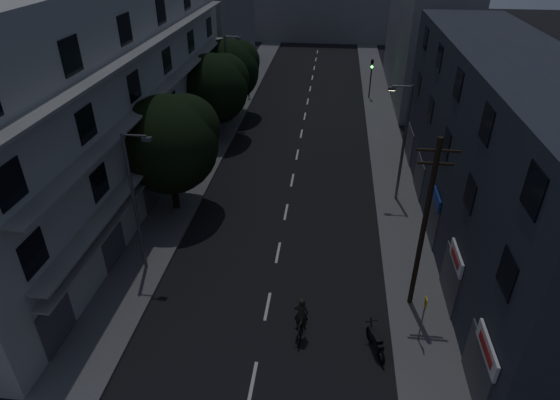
% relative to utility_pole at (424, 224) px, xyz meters
% --- Properties ---
extents(ground, '(160.00, 160.00, 0.00)m').
position_rel_utility_pole_xyz_m(ground, '(-7.14, 17.50, -4.87)').
color(ground, black).
rests_on(ground, ground).
extents(sidewalk_left, '(3.00, 90.00, 0.15)m').
position_rel_utility_pole_xyz_m(sidewalk_left, '(-14.64, 17.50, -4.79)').
color(sidewalk_left, '#565659').
rests_on(sidewalk_left, ground).
extents(sidewalk_right, '(3.00, 90.00, 0.15)m').
position_rel_utility_pole_xyz_m(sidewalk_right, '(0.36, 17.50, -4.79)').
color(sidewalk_right, '#565659').
rests_on(sidewalk_right, ground).
extents(lane_markings, '(0.15, 60.50, 0.01)m').
position_rel_utility_pole_xyz_m(lane_markings, '(-7.14, 23.75, -4.86)').
color(lane_markings, beige).
rests_on(lane_markings, ground).
extents(building_left, '(7.00, 36.00, 14.00)m').
position_rel_utility_pole_xyz_m(building_left, '(-19.12, 10.50, 2.13)').
color(building_left, '#ADACA7').
rests_on(building_left, ground).
extents(building_right, '(6.19, 28.00, 11.00)m').
position_rel_utility_pole_xyz_m(building_right, '(4.85, 6.49, 0.63)').
color(building_right, '#282B36').
rests_on(building_right, ground).
extents(building_far_left, '(6.00, 20.00, 16.00)m').
position_rel_utility_pole_xyz_m(building_far_left, '(-19.14, 40.50, 3.13)').
color(building_far_left, slate).
rests_on(building_far_left, ground).
extents(building_far_right, '(6.00, 20.00, 13.00)m').
position_rel_utility_pole_xyz_m(building_far_right, '(4.86, 34.50, 1.63)').
color(building_far_right, slate).
rests_on(building_far_right, ground).
extents(building_far_end, '(24.00, 8.00, 10.00)m').
position_rel_utility_pole_xyz_m(building_far_end, '(-7.14, 62.50, 0.13)').
color(building_far_end, slate).
rests_on(building_far_end, ground).
extents(tree_near, '(6.25, 6.25, 7.71)m').
position_rel_utility_pole_xyz_m(tree_near, '(-14.45, 7.59, 0.11)').
color(tree_near, black).
rests_on(tree_near, sidewalk_left).
extents(tree_mid, '(5.94, 5.94, 7.30)m').
position_rel_utility_pole_xyz_m(tree_mid, '(-14.56, 19.70, -0.15)').
color(tree_mid, black).
rests_on(tree_mid, sidewalk_left).
extents(tree_far, '(5.89, 5.89, 7.29)m').
position_rel_utility_pole_xyz_m(tree_far, '(-14.47, 25.34, -0.15)').
color(tree_far, black).
rests_on(tree_far, sidewalk_left).
extents(traffic_signal_far_right, '(0.28, 0.37, 4.10)m').
position_rel_utility_pole_xyz_m(traffic_signal_far_right, '(-0.55, 32.09, -1.77)').
color(traffic_signal_far_right, black).
rests_on(traffic_signal_far_right, sidewalk_right).
extents(traffic_signal_far_left, '(0.28, 0.37, 4.10)m').
position_rel_utility_pole_xyz_m(traffic_signal_far_left, '(-13.67, 31.05, -1.77)').
color(traffic_signal_far_left, black).
rests_on(traffic_signal_far_left, sidewalk_left).
extents(street_lamp_left_near, '(1.51, 0.25, 8.00)m').
position_rel_utility_pole_xyz_m(street_lamp_left_near, '(-14.17, 1.21, -0.27)').
color(street_lamp_left_near, '#5C5D64').
rests_on(street_lamp_left_near, sidewalk_left).
extents(street_lamp_right, '(1.51, 0.25, 8.00)m').
position_rel_utility_pole_xyz_m(street_lamp_right, '(0.18, 10.45, -0.27)').
color(street_lamp_right, '#5B5F63').
rests_on(street_lamp_right, sidewalk_right).
extents(street_lamp_left_far, '(1.51, 0.25, 8.00)m').
position_rel_utility_pole_xyz_m(street_lamp_left_far, '(-14.09, 23.37, -0.27)').
color(street_lamp_left_far, slate).
rests_on(street_lamp_left_far, sidewalk_left).
extents(utility_pole, '(1.80, 0.24, 9.00)m').
position_rel_utility_pole_xyz_m(utility_pole, '(0.00, 0.00, 0.00)').
color(utility_pole, black).
rests_on(utility_pole, sidewalk_right).
extents(bus_stop_sign, '(0.06, 0.35, 2.52)m').
position_rel_utility_pole_xyz_m(bus_stop_sign, '(0.08, -2.50, -2.98)').
color(bus_stop_sign, '#595B60').
rests_on(bus_stop_sign, sidewalk_right).
extents(motorcycle, '(0.89, 2.00, 1.33)m').
position_rel_utility_pole_xyz_m(motorcycle, '(-1.92, -3.24, -4.34)').
color(motorcycle, black).
rests_on(motorcycle, ground).
extents(cyclist, '(0.69, 1.84, 2.31)m').
position_rel_utility_pole_xyz_m(cyclist, '(-5.33, -2.74, -4.09)').
color(cyclist, black).
rests_on(cyclist, ground).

